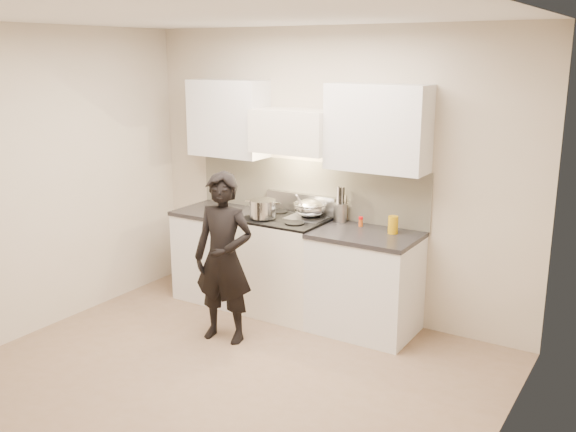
{
  "coord_description": "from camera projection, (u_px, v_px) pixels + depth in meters",
  "views": [
    {
      "loc": [
        2.79,
        -3.55,
        2.45
      ],
      "look_at": [
        -0.05,
        1.05,
        1.08
      ],
      "focal_mm": 40.0,
      "sensor_mm": 36.0,
      "label": 1
    }
  ],
  "objects": [
    {
      "name": "counter_left",
      "position": [
        222.0,
        253.0,
        6.57
      ],
      "size": [
        0.82,
        0.67,
        0.92
      ],
      "color": "white",
      "rests_on": "ground"
    },
    {
      "name": "oil_glass",
      "position": [
        393.0,
        225.0,
        5.6
      ],
      "size": [
        0.09,
        0.09,
        0.16
      ],
      "color": "#C8920C",
      "rests_on": "counter_right"
    },
    {
      "name": "utensil_crock",
      "position": [
        340.0,
        211.0,
        5.98
      ],
      "size": [
        0.12,
        0.12,
        0.33
      ],
      "color": "#A4A4A4",
      "rests_on": "counter_right"
    },
    {
      "name": "spice_jar",
      "position": [
        361.0,
        222.0,
        5.83
      ],
      "size": [
        0.04,
        0.04,
        0.09
      ],
      "color": "#C45117",
      "rests_on": "counter_right"
    },
    {
      "name": "stove",
      "position": [
        287.0,
        265.0,
        6.17
      ],
      "size": [
        0.76,
        0.65,
        0.96
      ],
      "color": "white",
      "rests_on": "ground"
    },
    {
      "name": "wok",
      "position": [
        310.0,
        208.0,
        6.02
      ],
      "size": [
        0.32,
        0.39,
        0.26
      ],
      "color": "silver",
      "rests_on": "stove"
    },
    {
      "name": "counter_right",
      "position": [
        365.0,
        282.0,
        5.75
      ],
      "size": [
        0.92,
        0.67,
        0.92
      ],
      "color": "white",
      "rests_on": "ground"
    },
    {
      "name": "stock_pot",
      "position": [
        263.0,
        209.0,
        5.99
      ],
      "size": [
        0.35,
        0.29,
        0.17
      ],
      "color": "silver",
      "rests_on": "stove"
    },
    {
      "name": "room_shell",
      "position": [
        241.0,
        168.0,
        4.9
      ],
      "size": [
        4.04,
        3.54,
        2.7
      ],
      "color": "beige",
      "rests_on": "ground"
    },
    {
      "name": "person",
      "position": [
        224.0,
        258.0,
        5.5
      ],
      "size": [
        0.6,
        0.44,
        1.49
      ],
      "primitive_type": "imported",
      "rotation": [
        0.0,
        0.0,
        0.16
      ],
      "color": "black",
      "rests_on": "ground"
    },
    {
      "name": "ground_plane",
      "position": [
        222.0,
        380.0,
        4.96
      ],
      "size": [
        4.0,
        4.0,
        0.0
      ],
      "primitive_type": "plane",
      "color": "#866D57"
    }
  ]
}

